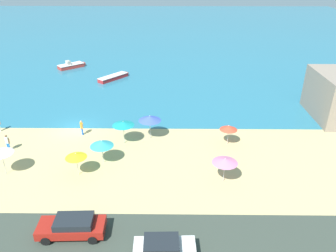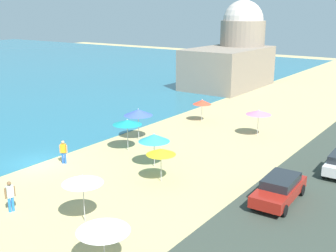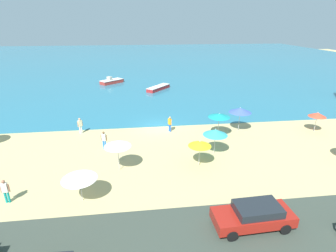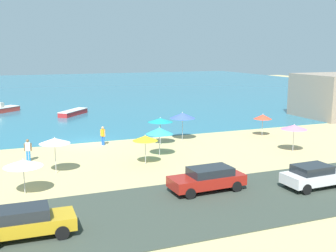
{
  "view_description": "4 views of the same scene",
  "coord_description": "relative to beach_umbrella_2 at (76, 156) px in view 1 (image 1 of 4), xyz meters",
  "views": [
    {
      "loc": [
        10.85,
        -32.79,
        17.02
      ],
      "look_at": [
        10.5,
        -1.25,
        0.99
      ],
      "focal_mm": 35.0,
      "sensor_mm": 36.0,
      "label": 1
    },
    {
      "loc": [
        -17.17,
        -23.71,
        10.55
      ],
      "look_at": [
        9.49,
        -4.52,
        1.36
      ],
      "focal_mm": 45.0,
      "sensor_mm": 36.0,
      "label": 2
    },
    {
      "loc": [
        -2.18,
        -27.33,
        11.08
      ],
      "look_at": [
        0.76,
        -3.33,
        1.38
      ],
      "focal_mm": 28.0,
      "sensor_mm": 36.0,
      "label": 3
    },
    {
      "loc": [
        -7.06,
        -37.62,
        8.42
      ],
      "look_at": [
        6.08,
        -4.83,
        1.97
      ],
      "focal_mm": 45.0,
      "sensor_mm": 36.0,
      "label": 4
    }
  ],
  "objects": [
    {
      "name": "beach_umbrella_4",
      "position": [
        1.86,
        1.97,
        0.07
      ],
      "size": [
        2.16,
        2.16,
        2.38
      ],
      "color": "#B2B2B7",
      "rests_on": "ground_plane"
    },
    {
      "name": "beach_umbrella_8",
      "position": [
        5.98,
        6.78,
        0.34
      ],
      "size": [
        2.36,
        2.36,
        2.65
      ],
      "color": "#B2B2B7",
      "rests_on": "ground_plane"
    },
    {
      "name": "skiff_nearshore",
      "position": [
        -1.04,
        25.88,
        -1.61
      ],
      "size": [
        4.42,
        5.0,
        0.64
      ],
      "color": "#B62728",
      "rests_on": "sea"
    },
    {
      "name": "sea",
      "position": [
        -2.64,
        63.91,
        -1.96
      ],
      "size": [
        150.0,
        110.0,
        0.05
      ],
      "primitive_type": "cube",
      "color": "teal",
      "rests_on": "ground_plane"
    },
    {
      "name": "skiff_offshore",
      "position": [
        -9.47,
        31.98,
        -1.54
      ],
      "size": [
        4.49,
        4.15,
        1.33
      ],
      "color": "#B7352C",
      "rests_on": "sea"
    },
    {
      "name": "beach_umbrella_6",
      "position": [
        3.35,
        5.68,
        0.26
      ],
      "size": [
        2.25,
        2.25,
        2.49
      ],
      "color": "#B2B2B7",
      "rests_on": "ground_plane"
    },
    {
      "name": "parked_car_2",
      "position": [
        1.49,
        -7.17,
        -1.16
      ],
      "size": [
        4.61,
        2.06,
        1.43
      ],
      "color": "maroon",
      "rests_on": "coastal_road"
    },
    {
      "name": "beach_umbrella_3",
      "position": [
        12.72,
        -0.83,
        0.09
      ],
      "size": [
        2.16,
        2.16,
        2.33
      ],
      "color": "#B2B2B7",
      "rests_on": "ground_plane"
    },
    {
      "name": "bather_1",
      "position": [
        -8.02,
        4.07,
        -1.01
      ],
      "size": [
        0.56,
        0.3,
        1.74
      ],
      "color": "blue",
      "rests_on": "ground_plane"
    },
    {
      "name": "parked_car_1",
      "position": [
        7.78,
        -9.06,
        -1.16
      ],
      "size": [
        3.98,
        2.0,
        1.43
      ],
      "color": "silver",
      "rests_on": "coastal_road"
    },
    {
      "name": "beach_umbrella_2",
      "position": [
        0.0,
        0.0,
        0.0
      ],
      "size": [
        1.87,
        1.87,
        2.25
      ],
      "color": "#B2B2B7",
      "rests_on": "ground_plane"
    },
    {
      "name": "beach_umbrella_5",
      "position": [
        14.01,
        5.53,
        -0.06
      ],
      "size": [
        1.78,
        1.78,
        2.21
      ],
      "color": "#B2B2B7",
      "rests_on": "ground_plane"
    },
    {
      "name": "ground_plane",
      "position": [
        -2.64,
        8.91,
        -1.98
      ],
      "size": [
        160.0,
        160.0,
        0.0
      ],
      "primitive_type": "plane",
      "color": "tan"
    },
    {
      "name": "beach_umbrella_7",
      "position": [
        -6.47,
        0.07,
        0.32
      ],
      "size": [
        2.09,
        2.09,
        2.56
      ],
      "color": "#B2B2B7",
      "rests_on": "ground_plane"
    },
    {
      "name": "bather_3",
      "position": [
        -1.46,
        7.44,
        -1.04
      ],
      "size": [
        0.38,
        0.49,
        1.69
      ],
      "color": "blue",
      "rests_on": "ground_plane"
    }
  ]
}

